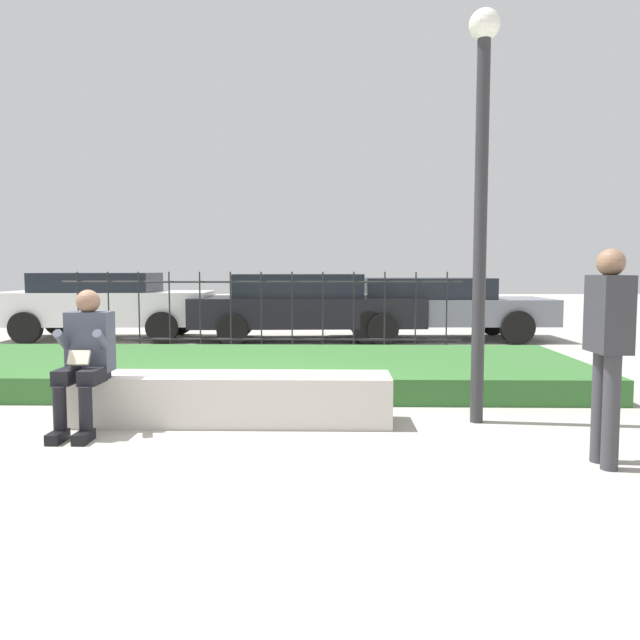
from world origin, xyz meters
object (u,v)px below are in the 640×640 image
(stone_bench, at_px, (229,401))
(street_lamp, at_px, (481,171))
(car_parked_right, at_px, (432,306))
(car_parked_center, at_px, (305,305))
(car_parked_left, at_px, (105,303))
(person_seated_reader, at_px, (86,355))
(person_passerby, at_px, (608,339))

(stone_bench, height_order, street_lamp, street_lamp)
(car_parked_right, bearing_deg, car_parked_center, -177.34)
(car_parked_left, bearing_deg, car_parked_center, -4.74)
(person_seated_reader, relative_size, car_parked_left, 0.29)
(car_parked_left, xyz_separation_m, street_lamp, (6.05, -6.90, 1.60))
(car_parked_right, distance_m, person_passerby, 8.24)
(stone_bench, xyz_separation_m, street_lamp, (2.33, 0.08, 2.13))
(person_seated_reader, distance_m, car_parked_right, 8.47)
(stone_bench, bearing_deg, person_seated_reader, -165.16)
(car_parked_right, height_order, car_parked_left, car_parked_left)
(car_parked_left, height_order, person_passerby, person_passerby)
(stone_bench, bearing_deg, car_parked_right, 66.78)
(car_parked_left, bearing_deg, person_passerby, -53.42)
(stone_bench, distance_m, person_seated_reader, 1.35)
(person_seated_reader, bearing_deg, street_lamp, 6.41)
(car_parked_right, bearing_deg, stone_bench, -114.82)
(car_parked_center, height_order, street_lamp, street_lamp)
(car_parked_center, distance_m, street_lamp, 7.20)
(person_seated_reader, xyz_separation_m, car_parked_center, (1.62, 7.14, 0.02))
(stone_bench, distance_m, car_parked_left, 7.92)
(person_seated_reader, relative_size, person_passerby, 0.79)
(person_passerby, bearing_deg, car_parked_left, 38.21)
(stone_bench, distance_m, car_parked_center, 6.85)
(car_parked_left, distance_m, street_lamp, 9.31)
(car_parked_center, bearing_deg, stone_bench, -96.78)
(person_passerby, distance_m, street_lamp, 2.01)
(car_parked_center, xyz_separation_m, car_parked_left, (-4.12, 0.15, 0.02))
(car_parked_left, relative_size, street_lamp, 1.14)
(person_passerby, xyz_separation_m, street_lamp, (-0.64, 1.30, 1.40))
(car_parked_left, bearing_deg, stone_bench, -64.56)
(car_parked_left, bearing_deg, person_seated_reader, -73.70)
(street_lamp, bearing_deg, car_parked_left, 131.25)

